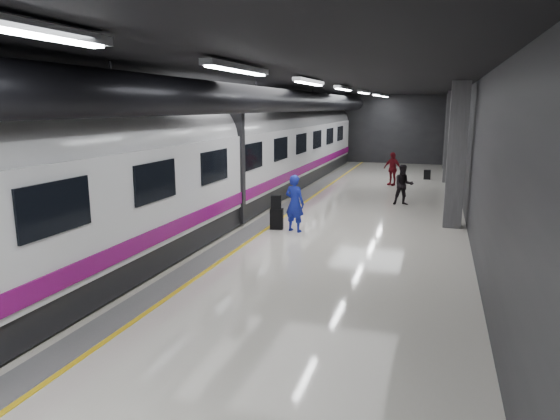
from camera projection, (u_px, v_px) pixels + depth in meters
The scene contains 9 objects.
ground at pixel (297, 230), 15.35m from camera, with size 40.00×40.00×0.00m, color silver.
platform_hall at pixel (297, 113), 15.61m from camera, with size 10.02×40.02×4.51m.
train at pixel (199, 160), 15.89m from camera, with size 3.05×38.00×4.05m.
traveler_main at pixel (295, 203), 15.07m from camera, with size 0.63×0.42×1.74m, color #1B19BF.
suitcase_main at pixel (277, 219), 15.46m from camera, with size 0.40×0.25×0.65m, color black.
shoulder_bag at pixel (276, 202), 15.33m from camera, with size 0.32×0.17×0.42m, color black.
traveler_far_a at pixel (403, 185), 19.20m from camera, with size 0.76×0.59×1.56m, color black.
traveler_far_b at pixel (392, 169), 24.08m from camera, with size 0.94×0.39×1.60m, color maroon.
suitcase_far at pixel (427, 175), 26.09m from camera, with size 0.34×0.22×0.50m, color black.
Camera 1 is at (4.02, -14.36, 3.73)m, focal length 32.00 mm.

